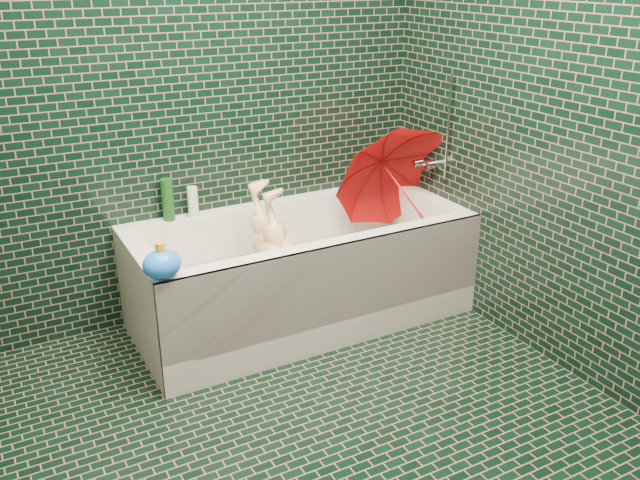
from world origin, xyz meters
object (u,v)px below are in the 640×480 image
bathtub (303,282)px  child (281,273)px  bath_toy (162,264)px  rubber_duck (368,180)px  umbrella (402,190)px

bathtub → child: size_ratio=1.84×
bathtub → child: bathtub is taller
bathtub → child: 0.17m
child → bath_toy: (-0.67, -0.29, 0.31)m
bathtub → bath_toy: bath_toy is taller
bath_toy → rubber_duck: bearing=36.6°
bath_toy → umbrella: bearing=24.6°
child → umbrella: 0.80m
child → bath_toy: bath_toy is taller
child → bathtub: bearing=106.2°
rubber_duck → umbrella: bearing=-104.1°
bathtub → rubber_duck: 0.77m
bathtub → umbrella: umbrella is taller
bathtub → child: bearing=-168.1°
umbrella → rubber_duck: (-0.01, 0.32, -0.03)m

